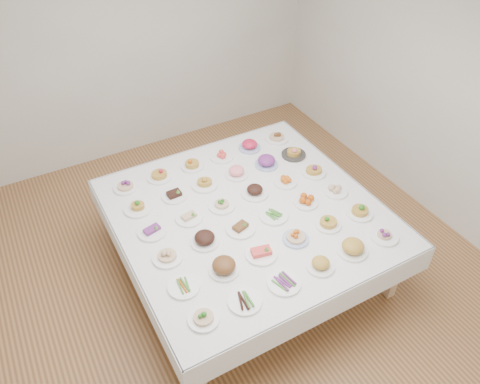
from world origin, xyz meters
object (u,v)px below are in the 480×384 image
dish_0 (203,316)px  dish_18 (152,229)px  dish_35 (277,134)px  display_table (248,216)px

dish_0 → dish_18: 1.07m
dish_18 → dish_35: (1.80, 0.73, 0.03)m
display_table → dish_35: bearing=45.1°
dish_0 → dish_35: dish_35 is taller
dish_0 → dish_18: bearing=90.1°
display_table → dish_0: size_ratio=10.20×
dish_18 → dish_35: bearing=22.1°
dish_35 → display_table: bearing=-134.9°
dish_18 → display_table: bearing=-10.9°
display_table → dish_18: size_ratio=9.19×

